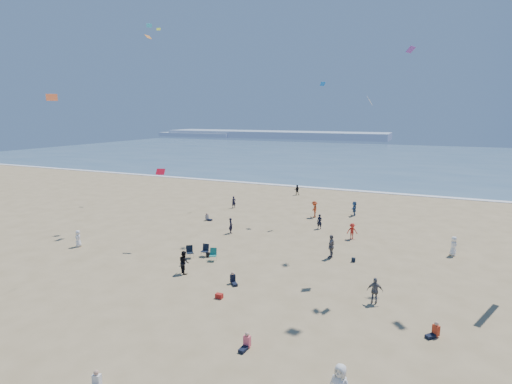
% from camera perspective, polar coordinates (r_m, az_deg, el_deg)
% --- Properties ---
extents(ground, '(220.00, 220.00, 0.00)m').
position_cam_1_polar(ground, '(22.30, -13.93, -19.82)').
color(ground, tan).
rests_on(ground, ground).
extents(ocean, '(220.00, 100.00, 0.06)m').
position_cam_1_polar(ocean, '(111.17, 17.44, 4.69)').
color(ocean, '#476B84').
rests_on(ocean, ground).
extents(surf_line, '(220.00, 1.20, 0.08)m').
position_cam_1_polar(surf_line, '(62.18, 12.14, 0.33)').
color(surf_line, white).
rests_on(surf_line, ground).
extents(headland_far, '(110.00, 20.00, 3.20)m').
position_cam_1_polar(headland_far, '(198.73, 2.48, 8.21)').
color(headland_far, '#7A8EA8').
rests_on(headland_far, ground).
extents(headland_near, '(40.00, 14.00, 2.00)m').
position_cam_1_polar(headland_near, '(212.25, -8.24, 8.12)').
color(headland_near, '#7A8EA8').
rests_on(headland_near, ground).
extents(standing_flyers, '(32.08, 49.61, 1.93)m').
position_cam_1_polar(standing_flyers, '(31.95, 7.80, -8.21)').
color(standing_flyers, black).
rests_on(standing_flyers, ground).
extents(seated_group, '(23.64, 26.10, 0.84)m').
position_cam_1_polar(seated_group, '(26.22, -2.12, -13.54)').
color(seated_group, white).
rests_on(seated_group, ground).
extents(chair_cluster, '(2.81, 1.56, 1.00)m').
position_cam_1_polar(chair_cluster, '(32.43, -7.66, -8.56)').
color(chair_cluster, black).
rests_on(chair_cluster, ground).
extents(white_tote, '(0.35, 0.20, 0.40)m').
position_cam_1_polar(white_tote, '(31.32, -10.36, -9.95)').
color(white_tote, white).
rests_on(white_tote, ground).
extents(black_backpack, '(0.30, 0.22, 0.38)m').
position_cam_1_polar(black_backpack, '(32.80, -6.82, -8.88)').
color(black_backpack, black).
rests_on(black_backpack, ground).
extents(cooler, '(0.45, 0.30, 0.30)m').
position_cam_1_polar(cooler, '(25.89, -5.28, -14.57)').
color(cooler, '#AA1E18').
rests_on(cooler, ground).
extents(navy_bag, '(0.28, 0.18, 0.34)m').
position_cam_1_polar(navy_bag, '(32.44, 13.75, -9.40)').
color(navy_bag, black).
rests_on(navy_bag, ground).
extents(kites_aloft, '(41.94, 43.36, 29.06)m').
position_cam_1_polar(kites_aloft, '(27.66, 19.47, 18.61)').
color(kites_aloft, silver).
rests_on(kites_aloft, ground).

